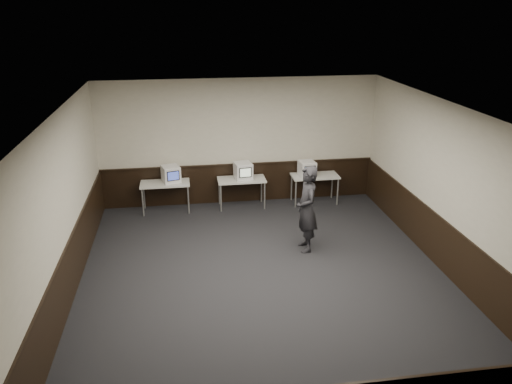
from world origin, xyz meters
TOP-DOWN VIEW (x-y plane):
  - floor at (0.00, 0.00)m, footprint 8.00×8.00m
  - ceiling at (0.00, 0.00)m, footprint 8.00×8.00m
  - back_wall at (0.00, 4.00)m, footprint 7.00×0.00m
  - front_wall at (0.00, -4.00)m, footprint 7.00×0.00m
  - left_wall at (-3.50, 0.00)m, footprint 0.00×8.00m
  - right_wall at (3.50, 0.00)m, footprint 0.00×8.00m
  - wainscot_back at (0.00, 3.98)m, footprint 6.98×0.04m
  - wainscot_left at (-3.48, 0.00)m, footprint 0.04×7.98m
  - wainscot_right at (3.48, 0.00)m, footprint 0.04×7.98m
  - wainscot_rail at (0.00, 3.96)m, footprint 6.98×0.06m
  - desk_left at (-1.90, 3.60)m, footprint 1.20×0.60m
  - desk_center at (0.00, 3.60)m, footprint 1.20×0.60m
  - desk_right at (1.90, 3.60)m, footprint 1.20×0.60m
  - emac_left at (-1.74, 3.63)m, footprint 0.51×0.52m
  - emac_center at (0.05, 3.61)m, footprint 0.47×0.50m
  - emac_right at (1.68, 3.57)m, footprint 0.43×0.46m
  - person at (1.05, 1.07)m, footprint 0.46×0.68m

SIDE VIEW (x-z plane):
  - floor at x=0.00m, z-range 0.00..0.00m
  - wainscot_back at x=0.00m, z-range 0.00..1.00m
  - wainscot_left at x=-3.48m, z-range 0.00..1.00m
  - wainscot_right at x=3.48m, z-range 0.00..1.00m
  - desk_left at x=-1.90m, z-range 0.30..1.05m
  - desk_center at x=0.00m, z-range 0.30..1.05m
  - desk_right at x=1.90m, z-range 0.30..1.05m
  - person at x=1.05m, z-range 0.00..1.83m
  - emac_right at x=1.68m, z-range 0.75..1.14m
  - emac_left at x=-1.74m, z-range 0.75..1.16m
  - emac_center at x=0.05m, z-range 0.75..1.17m
  - wainscot_rail at x=0.00m, z-range 1.00..1.04m
  - back_wall at x=0.00m, z-range -1.90..5.10m
  - front_wall at x=0.00m, z-range -1.90..5.10m
  - left_wall at x=-3.50m, z-range -2.40..5.60m
  - right_wall at x=3.50m, z-range -2.40..5.60m
  - ceiling at x=0.00m, z-range 3.20..3.20m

